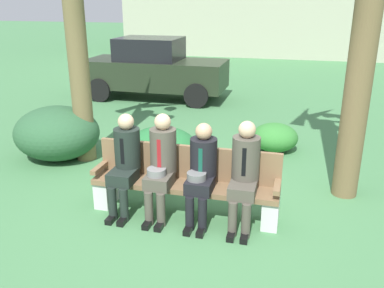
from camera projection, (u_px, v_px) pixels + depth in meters
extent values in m
plane|color=#457C4B|center=(192.00, 207.00, 5.68)|extent=(80.00, 80.00, 0.00)
cube|color=brown|center=(184.00, 186.00, 5.36)|extent=(2.44, 0.44, 0.07)
cube|color=brown|center=(188.00, 162.00, 5.44)|extent=(2.44, 0.06, 0.45)
cube|color=brown|center=(100.00, 167.00, 5.59)|extent=(0.08, 0.44, 0.06)
cube|color=brown|center=(277.00, 186.00, 5.03)|extent=(0.08, 0.44, 0.06)
cube|color=silver|center=(106.00, 192.00, 5.70)|extent=(0.20, 0.37, 0.38)
cube|color=silver|center=(271.00, 212.00, 5.17)|extent=(0.20, 0.37, 0.38)
cube|color=#1E2823|center=(123.00, 177.00, 5.35)|extent=(0.32, 0.38, 0.16)
cylinder|color=#1E2823|center=(112.00, 204.00, 5.29)|extent=(0.11, 0.11, 0.45)
cylinder|color=#1E2823|center=(124.00, 205.00, 5.26)|extent=(0.11, 0.11, 0.45)
cube|color=black|center=(111.00, 219.00, 5.30)|extent=(0.09, 0.22, 0.07)
cube|color=black|center=(123.00, 220.00, 5.27)|extent=(0.09, 0.22, 0.07)
cylinder|color=#1E2823|center=(127.00, 148.00, 5.41)|extent=(0.34, 0.34, 0.54)
cube|color=black|center=(122.00, 151.00, 5.26)|extent=(0.05, 0.01, 0.35)
sphere|color=tan|center=(126.00, 122.00, 5.29)|extent=(0.21, 0.21, 0.21)
cube|color=#4C473D|center=(159.00, 181.00, 5.23)|extent=(0.32, 0.38, 0.16)
cylinder|color=#4C473D|center=(149.00, 208.00, 5.18)|extent=(0.11, 0.11, 0.45)
cylinder|color=#4C473D|center=(161.00, 210.00, 5.14)|extent=(0.11, 0.11, 0.45)
cube|color=black|center=(148.00, 224.00, 5.19)|extent=(0.09, 0.22, 0.07)
cube|color=black|center=(160.00, 226.00, 5.15)|extent=(0.09, 0.22, 0.07)
cylinder|color=#4C473D|center=(163.00, 151.00, 5.29)|extent=(0.34, 0.34, 0.57)
cube|color=maroon|center=(159.00, 153.00, 5.13)|extent=(0.05, 0.01, 0.37)
sphere|color=tan|center=(163.00, 122.00, 5.16)|extent=(0.21, 0.21, 0.21)
cylinder|color=slate|center=(156.00, 172.00, 5.18)|extent=(0.24, 0.24, 0.09)
cube|color=black|center=(200.00, 185.00, 5.10)|extent=(0.32, 0.38, 0.16)
cylinder|color=black|center=(190.00, 213.00, 5.05)|extent=(0.11, 0.11, 0.45)
cylinder|color=black|center=(202.00, 215.00, 5.01)|extent=(0.11, 0.11, 0.45)
cube|color=black|center=(188.00, 230.00, 5.06)|extent=(0.09, 0.22, 0.07)
cube|color=black|center=(201.00, 231.00, 5.02)|extent=(0.09, 0.22, 0.07)
cylinder|color=black|center=(204.00, 157.00, 5.18)|extent=(0.34, 0.34, 0.49)
cube|color=#144C3D|center=(200.00, 161.00, 5.02)|extent=(0.05, 0.01, 0.31)
sphere|color=tan|center=(204.00, 132.00, 5.06)|extent=(0.21, 0.21, 0.21)
cylinder|color=slate|center=(197.00, 176.00, 5.05)|extent=(0.24, 0.24, 0.09)
cube|color=#4C473D|center=(242.00, 190.00, 4.98)|extent=(0.32, 0.38, 0.16)
cylinder|color=#4C473D|center=(233.00, 219.00, 4.93)|extent=(0.11, 0.11, 0.45)
cylinder|color=#4C473D|center=(246.00, 221.00, 4.89)|extent=(0.11, 0.11, 0.45)
cube|color=black|center=(231.00, 235.00, 4.94)|extent=(0.09, 0.22, 0.07)
cube|color=black|center=(245.00, 237.00, 4.90)|extent=(0.09, 0.22, 0.07)
cylinder|color=#4C473D|center=(246.00, 159.00, 5.04)|extent=(0.34, 0.34, 0.56)
cube|color=black|center=(244.00, 162.00, 4.88)|extent=(0.05, 0.01, 0.36)
sphere|color=tan|center=(247.00, 130.00, 4.92)|extent=(0.21, 0.21, 0.21)
cylinder|color=brown|center=(76.00, 38.00, 6.69)|extent=(0.34, 0.34, 4.19)
cylinder|color=brown|center=(367.00, 18.00, 5.24)|extent=(0.35, 0.35, 4.93)
ellipsoid|color=#236833|center=(162.00, 151.00, 6.67)|extent=(1.22, 1.12, 0.76)
ellipsoid|color=#357E33|center=(275.00, 137.00, 7.67)|extent=(0.84, 0.77, 0.53)
ellipsoid|color=#2D5936|center=(57.00, 133.00, 7.27)|extent=(1.50, 1.37, 0.94)
cube|color=#232D1E|center=(156.00, 74.00, 11.55)|extent=(3.90, 1.57, 0.76)
cube|color=black|center=(150.00, 49.00, 11.36)|extent=(1.70, 1.36, 0.60)
cylinder|color=black|center=(209.00, 84.00, 12.07)|extent=(0.64, 0.14, 0.64)
cylinder|color=black|center=(196.00, 96.00, 10.65)|extent=(0.64, 0.14, 0.64)
cylinder|color=black|center=(122.00, 80.00, 12.71)|extent=(0.64, 0.14, 0.64)
cylinder|color=black|center=(99.00, 90.00, 11.29)|extent=(0.64, 0.14, 0.64)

